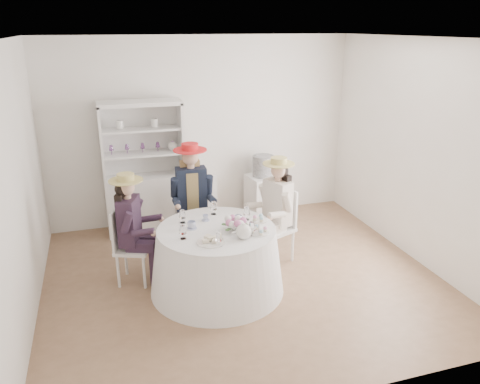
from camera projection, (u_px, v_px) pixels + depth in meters
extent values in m
plane|color=brown|center=(242.00, 278.00, 5.52)|extent=(4.50, 4.50, 0.00)
plane|color=white|center=(243.00, 38.00, 4.61)|extent=(4.50, 4.50, 0.00)
plane|color=white|center=(202.00, 131.00, 6.87)|extent=(4.50, 0.00, 4.50)
plane|color=white|center=(328.00, 248.00, 3.27)|extent=(4.50, 0.00, 4.50)
plane|color=white|center=(17.00, 189.00, 4.45)|extent=(0.00, 4.50, 4.50)
plane|color=white|center=(419.00, 153.00, 5.69)|extent=(0.00, 4.50, 4.50)
cone|color=white|center=(217.00, 260.00, 5.19)|extent=(1.49, 1.49, 0.72)
cylinder|color=white|center=(216.00, 230.00, 5.06)|extent=(1.29, 1.29, 0.02)
cube|color=silver|center=(147.00, 203.00, 6.69)|extent=(1.14, 0.51, 0.83)
cube|color=silver|center=(141.00, 137.00, 6.54)|extent=(1.10, 0.13, 1.01)
cube|color=silver|center=(139.00, 103.00, 6.21)|extent=(1.14, 0.51, 0.06)
cube|color=silver|center=(101.00, 143.00, 6.23)|extent=(0.07, 0.42, 1.01)
cube|color=silver|center=(181.00, 138.00, 6.52)|extent=(0.07, 0.42, 1.01)
cube|color=silver|center=(143.00, 153.00, 6.44)|extent=(1.06, 0.46, 0.03)
cube|color=silver|center=(141.00, 129.00, 6.32)|extent=(1.06, 0.46, 0.03)
sphere|color=white|center=(173.00, 146.00, 6.53)|extent=(0.13, 0.13, 0.13)
cube|color=silver|center=(263.00, 197.00, 7.16)|extent=(0.49, 0.49, 0.67)
cylinder|color=black|center=(263.00, 166.00, 6.99)|extent=(0.38, 0.38, 0.32)
cube|color=silver|center=(133.00, 249.00, 5.33)|extent=(0.48, 0.48, 0.04)
cylinder|color=silver|center=(144.00, 272.00, 5.25)|extent=(0.03, 0.03, 0.41)
cylinder|color=silver|center=(151.00, 260.00, 5.53)|extent=(0.03, 0.03, 0.41)
cylinder|color=silver|center=(118.00, 271.00, 5.27)|extent=(0.03, 0.03, 0.41)
cylinder|color=silver|center=(126.00, 259.00, 5.55)|extent=(0.03, 0.03, 0.41)
cube|color=silver|center=(117.00, 228.00, 5.25)|extent=(0.15, 0.34, 0.47)
cube|color=black|center=(129.00, 221.00, 5.21)|extent=(0.29, 0.38, 0.54)
cube|color=black|center=(141.00, 246.00, 5.22)|extent=(0.34, 0.22, 0.11)
cylinder|color=black|center=(154.00, 269.00, 5.30)|extent=(0.09, 0.09, 0.43)
cylinder|color=black|center=(127.00, 222.00, 5.01)|extent=(0.18, 0.14, 0.26)
cube|color=black|center=(144.00, 240.00, 5.37)|extent=(0.34, 0.22, 0.11)
cylinder|color=black|center=(157.00, 262.00, 5.46)|extent=(0.09, 0.09, 0.43)
cylinder|color=black|center=(137.00, 209.00, 5.37)|extent=(0.18, 0.14, 0.26)
cylinder|color=#D8A889|center=(127.00, 197.00, 5.11)|extent=(0.08, 0.08, 0.07)
sphere|color=#D8A889|center=(126.00, 188.00, 5.08)|extent=(0.18, 0.18, 0.18)
sphere|color=black|center=(123.00, 189.00, 5.09)|extent=(0.18, 0.18, 0.18)
cube|color=black|center=(122.00, 207.00, 5.16)|extent=(0.15, 0.24, 0.35)
cylinder|color=tan|center=(126.00, 180.00, 5.05)|extent=(0.37, 0.37, 0.01)
cylinder|color=tan|center=(125.00, 177.00, 5.04)|extent=(0.19, 0.19, 0.07)
cube|color=silver|center=(193.00, 219.00, 6.01)|extent=(0.44, 0.44, 0.04)
cylinder|color=silver|center=(182.00, 243.00, 5.90)|extent=(0.04, 0.04, 0.46)
cylinder|color=silver|center=(208.00, 240.00, 5.98)|extent=(0.04, 0.04, 0.46)
cylinder|color=silver|center=(179.00, 232.00, 6.20)|extent=(0.04, 0.04, 0.46)
cylinder|color=silver|center=(204.00, 230.00, 6.28)|extent=(0.04, 0.04, 0.46)
cube|color=silver|center=(190.00, 194.00, 6.09)|extent=(0.39, 0.05, 0.52)
cube|color=#171F2F|center=(192.00, 191.00, 5.90)|extent=(0.38, 0.23, 0.60)
cube|color=tan|center=(192.00, 191.00, 5.90)|extent=(0.16, 0.24, 0.52)
cube|color=#171F2F|center=(187.00, 218.00, 5.85)|extent=(0.15, 0.36, 0.12)
cylinder|color=#171F2F|center=(189.00, 245.00, 5.82)|extent=(0.10, 0.10, 0.48)
cylinder|color=#171F2F|center=(175.00, 188.00, 5.79)|extent=(0.10, 0.18, 0.29)
cube|color=#171F2F|center=(201.00, 216.00, 5.89)|extent=(0.15, 0.36, 0.12)
cylinder|color=#171F2F|center=(204.00, 243.00, 5.86)|extent=(0.10, 0.10, 0.48)
cylinder|color=#171F2F|center=(209.00, 185.00, 5.88)|extent=(0.10, 0.18, 0.29)
cylinder|color=#D8A889|center=(191.00, 166.00, 5.79)|extent=(0.09, 0.09, 0.08)
sphere|color=#D8A889|center=(190.00, 157.00, 5.75)|extent=(0.20, 0.20, 0.20)
sphere|color=tan|center=(190.00, 158.00, 5.80)|extent=(0.20, 0.20, 0.20)
cube|color=tan|center=(190.00, 175.00, 5.91)|extent=(0.25, 0.10, 0.39)
cylinder|color=red|center=(190.00, 150.00, 5.72)|extent=(0.41, 0.41, 0.01)
cylinder|color=red|center=(190.00, 147.00, 5.71)|extent=(0.21, 0.21, 0.08)
cube|color=silver|center=(276.00, 229.00, 5.80)|extent=(0.50, 0.50, 0.04)
cylinder|color=silver|center=(258.00, 244.00, 5.90)|extent=(0.03, 0.03, 0.42)
cylinder|color=silver|center=(275.00, 253.00, 5.68)|extent=(0.03, 0.03, 0.42)
cylinder|color=silver|center=(275.00, 238.00, 6.08)|extent=(0.03, 0.03, 0.42)
cylinder|color=silver|center=(293.00, 246.00, 5.86)|extent=(0.03, 0.03, 0.42)
cube|color=silver|center=(286.00, 207.00, 5.82)|extent=(0.17, 0.35, 0.48)
cube|color=beige|center=(278.00, 202.00, 5.70)|extent=(0.31, 0.39, 0.56)
cube|color=beige|center=(264.00, 224.00, 5.77)|extent=(0.35, 0.24, 0.11)
cylinder|color=beige|center=(256.00, 248.00, 5.79)|extent=(0.10, 0.10, 0.44)
cylinder|color=beige|center=(264.00, 193.00, 5.79)|extent=(0.19, 0.14, 0.26)
cube|color=beige|center=(274.00, 228.00, 5.65)|extent=(0.35, 0.24, 0.11)
cylinder|color=beige|center=(265.00, 253.00, 5.66)|extent=(0.10, 0.10, 0.44)
cylinder|color=beige|center=(287.00, 202.00, 5.51)|extent=(0.19, 0.14, 0.26)
cylinder|color=#D8A889|center=(278.00, 179.00, 5.60)|extent=(0.09, 0.09, 0.08)
sphere|color=#D8A889|center=(278.00, 171.00, 5.56)|extent=(0.18, 0.18, 0.18)
sphere|color=black|center=(281.00, 171.00, 5.59)|extent=(0.18, 0.18, 0.18)
cube|color=black|center=(282.00, 188.00, 5.69)|extent=(0.16, 0.24, 0.36)
cylinder|color=tan|center=(279.00, 164.00, 5.53)|extent=(0.38, 0.38, 0.01)
cylinder|color=tan|center=(279.00, 161.00, 5.52)|extent=(0.19, 0.19, 0.08)
cube|color=silver|center=(202.00, 205.00, 6.60)|extent=(0.37, 0.37, 0.04)
cylinder|color=silver|center=(210.00, 214.00, 6.85)|extent=(0.03, 0.03, 0.41)
cylinder|color=silver|center=(190.00, 217.00, 6.77)|extent=(0.03, 0.03, 0.41)
cylinder|color=silver|center=(215.00, 222.00, 6.58)|extent=(0.03, 0.03, 0.41)
cylinder|color=silver|center=(194.00, 225.00, 6.50)|extent=(0.03, 0.03, 0.41)
cube|color=silver|center=(204.00, 193.00, 6.37)|extent=(0.35, 0.03, 0.46)
imported|color=white|center=(192.00, 225.00, 5.05)|extent=(0.13, 0.13, 0.08)
imported|color=white|center=(206.00, 218.00, 5.26)|extent=(0.07, 0.07, 0.06)
imported|color=white|center=(238.00, 219.00, 5.21)|extent=(0.12, 0.12, 0.07)
imported|color=white|center=(238.00, 227.00, 5.04)|extent=(0.24, 0.24, 0.06)
sphere|color=#CC669F|center=(241.00, 221.00, 5.00)|extent=(0.08, 0.08, 0.08)
sphere|color=white|center=(238.00, 220.00, 5.04)|extent=(0.08, 0.08, 0.08)
sphere|color=#CC669F|center=(233.00, 220.00, 5.04)|extent=(0.08, 0.08, 0.08)
sphere|color=white|center=(230.00, 221.00, 5.01)|extent=(0.08, 0.08, 0.08)
sphere|color=#CC669F|center=(229.00, 223.00, 4.96)|extent=(0.08, 0.08, 0.08)
sphere|color=white|center=(232.00, 224.00, 4.92)|extent=(0.08, 0.08, 0.08)
sphere|color=#CC669F|center=(237.00, 224.00, 4.92)|extent=(0.08, 0.08, 0.08)
sphere|color=white|center=(241.00, 223.00, 4.95)|extent=(0.08, 0.08, 0.08)
sphere|color=white|center=(244.00, 232.00, 4.81)|extent=(0.16, 0.16, 0.16)
cylinder|color=white|center=(253.00, 230.00, 4.84)|extent=(0.10, 0.03, 0.08)
cylinder|color=white|center=(244.00, 224.00, 4.78)|extent=(0.04, 0.04, 0.02)
cylinder|color=white|center=(211.00, 242.00, 4.74)|extent=(0.29, 0.29, 0.01)
cube|color=beige|center=(206.00, 241.00, 4.69)|extent=(0.07, 0.04, 0.03)
cube|color=beige|center=(211.00, 238.00, 4.73)|extent=(0.08, 0.06, 0.03)
cube|color=beige|center=(215.00, 238.00, 4.76)|extent=(0.08, 0.07, 0.03)
cube|color=beige|center=(207.00, 237.00, 4.76)|extent=(0.08, 0.08, 0.03)
cube|color=beige|center=(215.00, 241.00, 4.70)|extent=(0.07, 0.08, 0.03)
cylinder|color=white|center=(259.00, 233.00, 4.95)|extent=(0.21, 0.21, 0.01)
cylinder|color=white|center=(259.00, 227.00, 4.93)|extent=(0.02, 0.02, 0.14)
cylinder|color=white|center=(259.00, 221.00, 4.90)|extent=(0.16, 0.16, 0.01)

